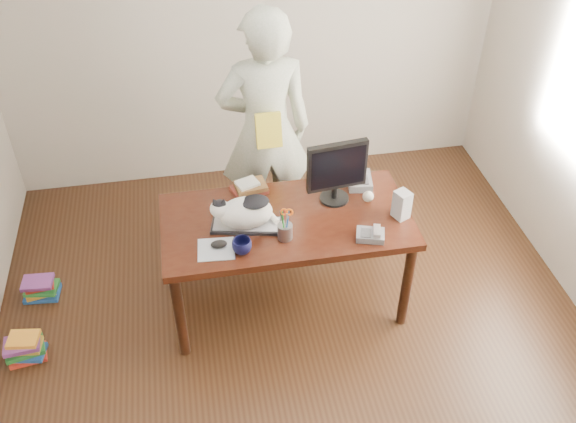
# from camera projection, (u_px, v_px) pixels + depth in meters

# --- Properties ---
(room) EXTENTS (4.50, 4.50, 4.50)m
(room) POSITION_uv_depth(u_px,v_px,m) (307.00, 203.00, 3.27)
(room) COLOR black
(room) RESTS_ON ground
(desk) EXTENTS (1.60, 0.80, 0.75)m
(desk) POSITION_uv_depth(u_px,v_px,m) (285.00, 228.00, 4.26)
(desk) COLOR black
(desk) RESTS_ON ground
(keyboard) EXTENTS (0.47, 0.26, 0.03)m
(keyboard) POSITION_uv_depth(u_px,v_px,m) (247.00, 225.00, 4.03)
(keyboard) COLOR black
(keyboard) RESTS_ON desk
(cat) EXTENTS (0.44, 0.27, 0.25)m
(cat) POSITION_uv_depth(u_px,v_px,m) (244.00, 211.00, 3.96)
(cat) COLOR white
(cat) RESTS_ON keyboard
(monitor) EXTENTS (0.40, 0.21, 0.45)m
(monitor) POSITION_uv_depth(u_px,v_px,m) (337.00, 169.00, 4.09)
(monitor) COLOR black
(monitor) RESTS_ON desk
(pen_cup) EXTENTS (0.11, 0.11, 0.24)m
(pen_cup) POSITION_uv_depth(u_px,v_px,m) (285.00, 230.00, 3.92)
(pen_cup) COLOR gray
(pen_cup) RESTS_ON desk
(mousepad) EXTENTS (0.24, 0.22, 0.01)m
(mousepad) POSITION_uv_depth(u_px,v_px,m) (216.00, 249.00, 3.88)
(mousepad) COLOR silver
(mousepad) RESTS_ON desk
(mouse) EXTENTS (0.11, 0.07, 0.04)m
(mouse) POSITION_uv_depth(u_px,v_px,m) (219.00, 244.00, 3.88)
(mouse) COLOR black
(mouse) RESTS_ON mousepad
(coffee_mug) EXTENTS (0.17, 0.17, 0.09)m
(coffee_mug) POSITION_uv_depth(u_px,v_px,m) (242.00, 246.00, 3.84)
(coffee_mug) COLOR #0C0D33
(coffee_mug) RESTS_ON desk
(phone) EXTENTS (0.20, 0.17, 0.08)m
(phone) POSITION_uv_depth(u_px,v_px,m) (371.00, 235.00, 3.95)
(phone) COLOR slate
(phone) RESTS_ON desk
(speaker) EXTENTS (0.12, 0.12, 0.19)m
(speaker) POSITION_uv_depth(u_px,v_px,m) (402.00, 205.00, 4.06)
(speaker) COLOR #9E9EA1
(speaker) RESTS_ON desk
(baseball) EXTENTS (0.07, 0.07, 0.07)m
(baseball) POSITION_uv_depth(u_px,v_px,m) (368.00, 196.00, 4.22)
(baseball) COLOR beige
(baseball) RESTS_ON desk
(book_stack) EXTENTS (0.26, 0.22, 0.08)m
(book_stack) POSITION_uv_depth(u_px,v_px,m) (249.00, 187.00, 4.30)
(book_stack) COLOR #521C15
(book_stack) RESTS_ON desk
(calculator) EXTENTS (0.19, 0.23, 0.06)m
(calculator) POSITION_uv_depth(u_px,v_px,m) (360.00, 181.00, 4.37)
(calculator) COLOR slate
(calculator) RESTS_ON desk
(person) EXTENTS (0.69, 0.46, 1.86)m
(person) POSITION_uv_depth(u_px,v_px,m) (265.00, 132.00, 4.57)
(person) COLOR white
(person) RESTS_ON ground
(held_book) EXTENTS (0.18, 0.11, 0.25)m
(held_book) POSITION_uv_depth(u_px,v_px,m) (269.00, 130.00, 4.36)
(held_book) COLOR gold
(held_book) RESTS_ON person
(book_pile_a) EXTENTS (0.27, 0.22, 0.18)m
(book_pile_a) POSITION_uv_depth(u_px,v_px,m) (25.00, 348.00, 4.13)
(book_pile_a) COLOR red
(book_pile_a) RESTS_ON ground
(book_pile_b) EXTENTS (0.26, 0.20, 0.15)m
(book_pile_b) POSITION_uv_depth(u_px,v_px,m) (41.00, 288.00, 4.56)
(book_pile_b) COLOR navy
(book_pile_b) RESTS_ON ground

